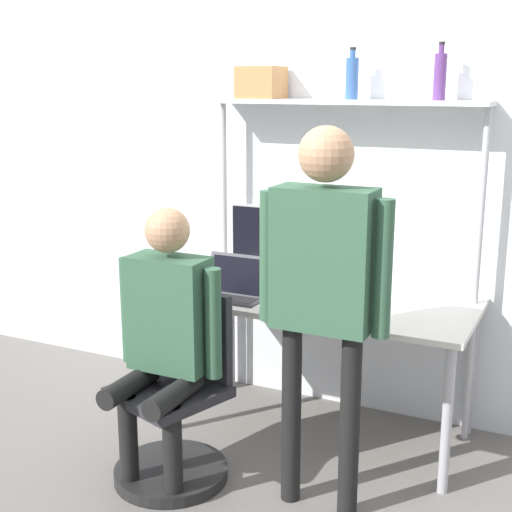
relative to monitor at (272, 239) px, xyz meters
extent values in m
plane|color=slate|center=(0.42, -0.67, -1.02)|extent=(12.00, 12.00, 0.00)
cube|color=silver|center=(0.42, 0.17, 0.33)|extent=(8.00, 0.06, 2.70)
cube|color=beige|center=(0.42, -0.25, -0.25)|extent=(1.61, 0.79, 0.03)
cylinder|color=#A5A5AA|center=(-0.32, -0.59, -0.64)|extent=(0.05, 0.05, 0.75)
cylinder|color=#A5A5AA|center=(1.17, -0.59, -0.64)|extent=(0.05, 0.05, 0.75)
cylinder|color=#A5A5AA|center=(-0.32, 0.08, -0.64)|extent=(0.05, 0.05, 0.75)
cylinder|color=#A5A5AA|center=(1.17, 0.08, -0.64)|extent=(0.05, 0.05, 0.75)
cube|color=silver|center=(0.42, 0.01, 0.79)|extent=(1.53, 0.25, 0.02)
cylinder|color=#B2B2B7|center=(-0.32, 0.01, -0.11)|extent=(0.04, 0.04, 1.82)
cylinder|color=#B2B2B7|center=(1.17, 0.01, -0.11)|extent=(0.04, 0.04, 1.82)
cylinder|color=#B7B7BC|center=(0.00, 0.00, -0.23)|extent=(0.17, 0.17, 0.01)
cylinder|color=#B7B7BC|center=(0.00, 0.00, -0.18)|extent=(0.06, 0.06, 0.09)
cube|color=#B7B7BC|center=(0.00, 0.00, 0.02)|extent=(0.52, 0.01, 0.34)
cube|color=black|center=(0.00, 0.00, 0.02)|extent=(0.50, 0.02, 0.31)
cube|color=#333338|center=(-0.02, -0.47, -0.23)|extent=(0.35, 0.22, 0.01)
cube|color=black|center=(-0.02, -0.49, -0.23)|extent=(0.30, 0.12, 0.00)
cube|color=#333338|center=(-0.02, -0.40, -0.12)|extent=(0.35, 0.09, 0.21)
cube|color=black|center=(-0.02, -0.40, -0.13)|extent=(0.31, 0.07, 0.19)
cube|color=black|center=(0.28, -0.48, -0.23)|extent=(0.07, 0.15, 0.01)
cube|color=black|center=(0.28, -0.48, -0.23)|extent=(0.06, 0.13, 0.00)
cylinder|color=black|center=(-0.07, -1.04, -0.99)|extent=(0.56, 0.56, 0.06)
cylinder|color=#4C4C51|center=(-0.07, -1.04, -0.77)|extent=(0.06, 0.06, 0.37)
cube|color=#26262B|center=(-0.07, -1.04, -0.56)|extent=(0.58, 0.58, 0.05)
cube|color=#26262B|center=(0.00, -0.84, -0.31)|extent=(0.41, 0.17, 0.45)
cylinder|color=black|center=(-0.19, -1.21, -0.78)|extent=(0.09, 0.09, 0.48)
cylinder|color=black|center=(0.06, -1.21, -0.78)|extent=(0.09, 0.09, 0.48)
cylinder|color=black|center=(-0.19, -1.18, -0.49)|extent=(0.10, 0.38, 0.10)
cylinder|color=black|center=(0.06, -1.18, -0.49)|extent=(0.10, 0.38, 0.10)
cube|color=#33593F|center=(-0.07, -1.01, -0.17)|extent=(0.38, 0.20, 0.55)
cylinder|color=#33593F|center=(-0.30, -1.01, -0.19)|extent=(0.08, 0.08, 0.52)
cylinder|color=#33593F|center=(0.17, -1.01, -0.19)|extent=(0.08, 0.08, 0.52)
sphere|color=tan|center=(-0.07, -1.01, 0.23)|extent=(0.21, 0.21, 0.21)
cylinder|color=black|center=(0.54, -0.95, -0.58)|extent=(0.09, 0.09, 0.87)
cylinder|color=black|center=(0.81, -0.95, -0.58)|extent=(0.09, 0.09, 0.87)
cube|color=#33593F|center=(0.67, -0.95, 0.16)|extent=(0.43, 0.20, 0.61)
cylinder|color=#33593F|center=(0.42, -0.95, 0.14)|extent=(0.08, 0.08, 0.58)
cylinder|color=#33593F|center=(0.93, -0.95, 0.14)|extent=(0.08, 0.08, 0.58)
sphere|color=tan|center=(0.67, -0.95, 0.60)|extent=(0.23, 0.23, 0.23)
cylinder|color=#335999|center=(0.46, 0.01, 0.91)|extent=(0.07, 0.07, 0.22)
cylinder|color=#335999|center=(0.46, 0.01, 1.04)|extent=(0.03, 0.03, 0.04)
cylinder|color=black|center=(0.46, 0.01, 1.06)|extent=(0.03, 0.03, 0.01)
cylinder|color=#593372|center=(0.92, 0.01, 0.92)|extent=(0.06, 0.06, 0.23)
cylinder|color=#593372|center=(0.92, 0.01, 1.05)|extent=(0.03, 0.03, 0.04)
cylinder|color=black|center=(0.92, 0.01, 1.08)|extent=(0.03, 0.03, 0.01)
cube|color=#B27A47|center=(-0.07, 0.01, 0.89)|extent=(0.23, 0.22, 0.18)
camera|label=1|loc=(1.69, -3.71, 0.88)|focal=50.00mm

